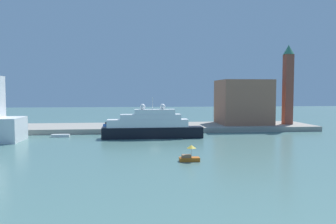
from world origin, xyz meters
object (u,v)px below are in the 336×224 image
at_px(harbor_building, 243,102).
at_px(person_figure, 128,124).
at_px(large_yacht, 151,126).
at_px(bell_tower, 288,82).
at_px(work_barge, 61,136).
at_px(mooring_bollard, 165,127).
at_px(small_motorboat, 189,156).
at_px(parked_car, 110,125).

height_order(harbor_building, person_figure, harbor_building).
bearing_deg(large_yacht, person_figure, 114.73).
bearing_deg(bell_tower, work_barge, -169.29).
bearing_deg(person_figure, mooring_bollard, -18.36).
xyz_separation_m(small_motorboat, bell_tower, (42.90, 50.26, 15.10)).
distance_m(large_yacht, harbor_building, 40.45).
relative_size(large_yacht, person_figure, 15.06).
height_order(large_yacht, parked_car, large_yacht).
xyz_separation_m(person_figure, mooring_bollard, (11.57, -3.84, -0.48)).
relative_size(bell_tower, mooring_bollard, 36.10).
height_order(large_yacht, harbor_building, harbor_building).
height_order(bell_tower, person_figure, bell_tower).
relative_size(small_motorboat, person_figure, 2.03).
height_order(work_barge, mooring_bollard, mooring_bollard).
bearing_deg(harbor_building, small_motorboat, -117.73).
height_order(work_barge, parked_car, parked_car).
bearing_deg(harbor_building, person_figure, -169.66).
relative_size(parked_car, mooring_bollard, 5.62).
height_order(small_motorboat, mooring_bollard, small_motorboat).
bearing_deg(mooring_bollard, small_motorboat, -89.30).
bearing_deg(large_yacht, small_motorboat, -80.36).
bearing_deg(parked_car, bell_tower, 1.69).
relative_size(large_yacht, bell_tower, 1.01).
bearing_deg(mooring_bollard, person_figure, 161.64).
distance_m(small_motorboat, bell_tower, 67.78).
relative_size(small_motorboat, work_barge, 0.74).
bearing_deg(mooring_bollard, harbor_building, 21.33).
relative_size(work_barge, harbor_building, 0.29).
height_order(large_yacht, bell_tower, bell_tower).
distance_m(small_motorboat, parked_car, 51.68).
relative_size(parked_car, person_figure, 2.32).
xyz_separation_m(harbor_building, person_figure, (-40.18, -7.33, -6.81)).
bearing_deg(small_motorboat, mooring_bollard, 90.70).
relative_size(person_figure, mooring_bollard, 2.42).
xyz_separation_m(harbor_building, mooring_bollard, (-28.60, -11.17, -7.29)).
height_order(work_barge, harbor_building, harbor_building).
bearing_deg(person_figure, large_yacht, -65.27).
bearing_deg(person_figure, parked_car, 157.89).
xyz_separation_m(parked_car, person_figure, (5.81, -2.36, 0.20)).
bearing_deg(work_barge, bell_tower, 10.71).
bearing_deg(work_barge, small_motorboat, -49.73).
xyz_separation_m(large_yacht, small_motorboat, (5.34, -31.46, -2.22)).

